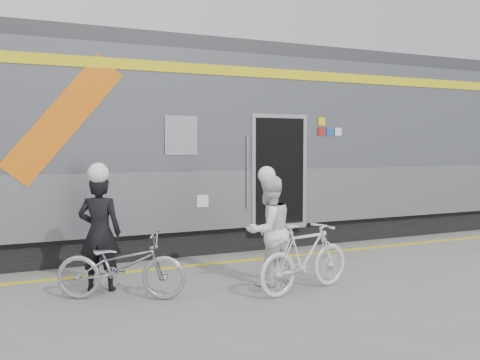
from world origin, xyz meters
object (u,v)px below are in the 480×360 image
bicycle_left (121,265)px  man (100,232)px  woman (269,231)px  bicycle_right (305,257)px

bicycle_left → man: bearing=44.7°
man → woman: bearing=-171.6°
bicycle_left → bicycle_right: 2.55m
man → bicycle_left: bearing=134.7°
bicycle_left → woman: 2.18m
man → bicycle_right: 2.95m
bicycle_right → woman: bearing=16.1°
man → bicycle_right: man is taller
bicycle_left → woman: (2.15, -0.14, 0.35)m
man → bicycle_left: (0.20, -0.55, -0.38)m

